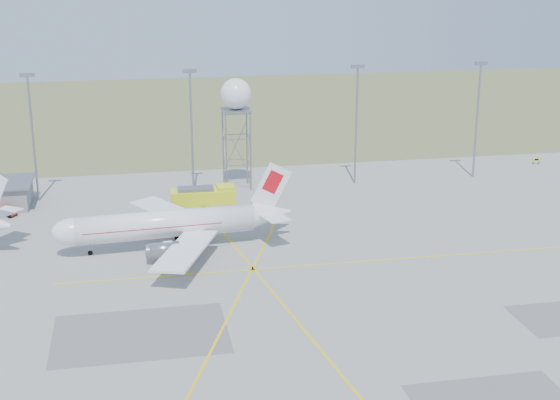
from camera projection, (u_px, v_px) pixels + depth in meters
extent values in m
plane|color=#A5A59F|center=(369.00, 389.00, 70.38)|extent=(400.00, 400.00, 0.00)
cube|color=#626D3C|center=(207.00, 110.00, 201.71)|extent=(400.00, 120.00, 0.03)
cylinder|color=gray|center=(33.00, 140.00, 122.92)|extent=(0.36, 0.36, 20.00)
cube|color=gray|center=(27.00, 75.00, 119.92)|extent=(2.20, 0.50, 0.60)
cylinder|color=gray|center=(192.00, 133.00, 127.52)|extent=(0.36, 0.36, 20.00)
cube|color=gray|center=(190.00, 71.00, 124.52)|extent=(2.20, 0.50, 0.60)
cylinder|color=gray|center=(356.00, 127.00, 132.67)|extent=(0.36, 0.36, 20.00)
cube|color=gray|center=(358.00, 67.00, 129.68)|extent=(2.20, 0.50, 0.60)
cylinder|color=gray|center=(477.00, 122.00, 136.72)|extent=(0.36, 0.36, 20.00)
cube|color=gray|center=(481.00, 63.00, 133.73)|extent=(2.20, 0.50, 0.60)
cylinder|color=black|center=(533.00, 162.00, 147.93)|extent=(0.10, 0.10, 0.80)
cylinder|color=black|center=(539.00, 162.00, 148.15)|extent=(0.10, 0.10, 0.80)
cube|color=yellow|center=(536.00, 159.00, 147.88)|extent=(1.60, 0.15, 0.50)
cube|color=black|center=(537.00, 160.00, 147.80)|extent=(0.80, 0.03, 0.30)
cylinder|color=white|center=(166.00, 224.00, 103.86)|extent=(23.89, 5.31, 3.65)
ellipsoid|color=white|center=(74.00, 232.00, 100.90)|extent=(6.07, 4.05, 3.65)
cube|color=black|center=(65.00, 228.00, 100.47)|extent=(1.52, 2.10, 0.89)
cone|color=white|center=(271.00, 213.00, 107.42)|extent=(5.71, 4.02, 3.65)
cube|color=white|center=(271.00, 186.00, 106.29)|extent=(5.84, 0.68, 6.86)
cube|color=red|center=(273.00, 182.00, 106.15)|extent=(3.15, 0.53, 3.52)
cube|color=white|center=(263.00, 204.00, 109.86)|extent=(3.26, 5.21, 0.16)
cube|color=white|center=(274.00, 217.00, 104.48)|extent=(3.26, 5.21, 0.16)
cube|color=white|center=(168.00, 211.00, 112.03)|extent=(11.09, 14.81, 0.33)
cube|color=white|center=(185.00, 250.00, 96.90)|extent=(9.51, 15.16, 0.33)
cylinder|color=slate|center=(155.00, 224.00, 109.02)|extent=(3.97, 2.36, 2.10)
cylinder|color=slate|center=(164.00, 250.00, 99.26)|extent=(3.97, 2.36, 2.10)
cube|color=red|center=(152.00, 224.00, 103.38)|extent=(18.44, 4.96, 0.11)
cylinder|color=black|center=(90.00, 252.00, 102.25)|extent=(0.68, 0.68, 0.82)
cube|color=black|center=(180.00, 244.00, 105.21)|extent=(1.29, 5.52, 0.82)
cylinder|color=gray|center=(180.00, 241.00, 105.09)|extent=(0.23, 0.23, 1.64)
cube|color=white|center=(0.00, 213.00, 104.64)|extent=(5.16, 6.33, 0.18)
cylinder|color=gray|center=(226.00, 153.00, 128.71)|extent=(0.25, 0.25, 13.39)
cylinder|color=gray|center=(251.00, 152.00, 129.46)|extent=(0.25, 0.25, 13.39)
cylinder|color=gray|center=(247.00, 146.00, 133.33)|extent=(0.25, 0.25, 13.39)
cylinder|color=gray|center=(223.00, 147.00, 132.57)|extent=(0.25, 0.25, 13.39)
cube|color=gray|center=(236.00, 110.00, 129.05)|extent=(4.72, 4.72, 0.26)
sphere|color=white|center=(236.00, 94.00, 128.26)|extent=(5.15, 5.15, 5.15)
cube|color=yellow|center=(203.00, 197.00, 119.82)|extent=(9.97, 3.61, 2.41)
cube|color=yellow|center=(226.00, 190.00, 120.07)|extent=(2.73, 3.15, 1.54)
cube|color=black|center=(230.00, 189.00, 120.15)|extent=(0.20, 2.85, 1.10)
cube|color=gray|center=(196.00, 189.00, 119.23)|extent=(5.56, 2.81, 0.44)
cube|color=#B6270D|center=(8.00, 212.00, 117.72)|extent=(2.56, 2.27, 0.88)
cube|color=#B6270D|center=(5.00, 207.00, 117.66)|extent=(1.35, 1.46, 0.49)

